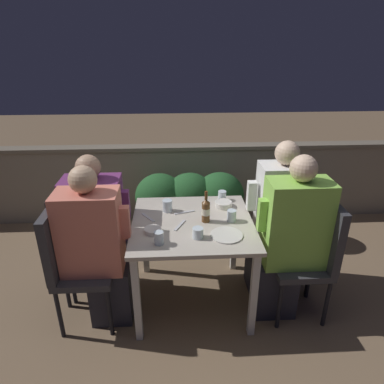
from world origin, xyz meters
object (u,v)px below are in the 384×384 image
at_px(chair_right_far, 298,228).
at_px(person_white_polo, 276,219).
at_px(person_purple_stripe, 100,229).
at_px(person_green_blouse, 289,240).
at_px(chair_right_near, 314,249).
at_px(chair_left_near, 70,257).
at_px(beer_bottle, 206,210).
at_px(chair_left_far, 76,235).
at_px(potted_plant, 287,200).
at_px(person_coral_top, 97,249).

bearing_deg(chair_right_far, person_white_polo, -180.00).
xyz_separation_m(person_purple_stripe, person_green_blouse, (1.45, -0.31, 0.04)).
bearing_deg(chair_right_near, chair_left_near, -179.99).
bearing_deg(beer_bottle, person_white_polo, 13.52).
height_order(chair_left_near, chair_left_far, same).
distance_m(chair_right_near, person_white_polo, 0.40).
bearing_deg(chair_left_far, person_white_polo, 0.28).
xyz_separation_m(chair_right_near, chair_right_far, (-0.01, 0.32, 0.00)).
xyz_separation_m(person_green_blouse, person_white_polo, (-0.01, 0.32, 0.01)).
height_order(person_purple_stripe, beer_bottle, person_purple_stripe).
height_order(beer_bottle, potted_plant, beer_bottle).
xyz_separation_m(person_white_polo, potted_plant, (0.35, 0.74, -0.20)).
xyz_separation_m(person_green_blouse, chair_right_far, (0.19, 0.32, -0.09)).
height_order(person_coral_top, chair_right_far, person_coral_top).
height_order(person_coral_top, person_white_polo, person_white_polo).
relative_size(chair_left_near, beer_bottle, 3.85).
distance_m(person_coral_top, person_purple_stripe, 0.32).
distance_m(chair_left_near, potted_plant, 2.23).
distance_m(beer_bottle, potted_plant, 1.35).
relative_size(chair_left_near, person_green_blouse, 0.73).
distance_m(chair_right_near, chair_right_far, 0.32).
bearing_deg(person_green_blouse, chair_right_near, -0.00).
xyz_separation_m(person_white_polo, beer_bottle, (-0.60, -0.14, 0.17)).
xyz_separation_m(chair_left_far, person_green_blouse, (1.66, -0.31, 0.09)).
height_order(person_coral_top, person_purple_stripe, person_coral_top).
height_order(chair_right_near, beer_bottle, beer_bottle).
xyz_separation_m(chair_left_far, chair_right_near, (1.86, -0.31, 0.00)).
bearing_deg(chair_right_far, chair_right_near, -87.86).
bearing_deg(chair_left_far, person_coral_top, -52.44).
xyz_separation_m(chair_left_near, beer_bottle, (1.01, 0.18, 0.27)).
height_order(chair_left_far, chair_right_far, same).
height_order(person_coral_top, potted_plant, person_coral_top).
relative_size(person_white_polo, potted_plant, 1.71).
bearing_deg(person_green_blouse, person_purple_stripe, 167.84).
bearing_deg(person_coral_top, beer_bottle, 12.41).
bearing_deg(potted_plant, chair_right_far, -101.20).
relative_size(person_green_blouse, potted_plant, 1.70).
relative_size(person_coral_top, person_purple_stripe, 1.02).
xyz_separation_m(person_purple_stripe, beer_bottle, (0.84, -0.14, 0.22)).
bearing_deg(chair_left_far, person_purple_stripe, -0.00).
height_order(chair_left_near, person_coral_top, person_coral_top).
bearing_deg(beer_bottle, potted_plant, 42.99).
relative_size(beer_bottle, potted_plant, 0.32).
xyz_separation_m(person_coral_top, chair_right_near, (1.62, 0.00, -0.06)).
relative_size(person_coral_top, person_white_polo, 0.96).
height_order(chair_right_far, potted_plant, chair_right_far).
relative_size(chair_right_far, beer_bottle, 3.85).
relative_size(chair_left_near, chair_right_near, 1.00).
distance_m(person_purple_stripe, beer_bottle, 0.88).
bearing_deg(person_green_blouse, chair_right_far, 59.35).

